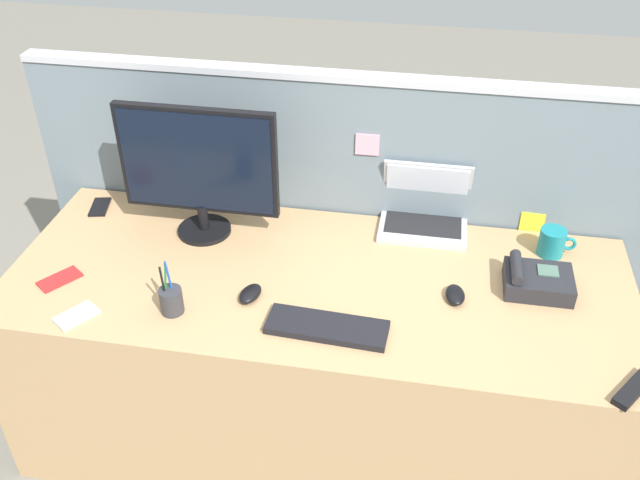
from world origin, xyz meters
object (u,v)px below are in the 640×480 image
(laptop, at_px, (425,210))
(cell_phone_red_case, at_px, (60,279))
(computer_mouse_right_hand, at_px, (455,295))
(tv_remote, at_px, (634,389))
(desktop_monitor, at_px, (198,167))
(pen_cup, at_px, (171,300))
(keyboard_main, at_px, (327,327))
(desk_phone, at_px, (536,281))
(computer_mouse_left_hand, at_px, (250,294))
(cell_phone_black_slab, at_px, (100,207))
(cell_phone_silver_slab, at_px, (76,316))
(coffee_mug, at_px, (552,242))

(laptop, height_order, cell_phone_red_case, laptop)
(computer_mouse_right_hand, height_order, tv_remote, computer_mouse_right_hand)
(desktop_monitor, xyz_separation_m, tv_remote, (1.38, -0.54, -0.25))
(laptop, bearing_deg, pen_cup, -139.89)
(desktop_monitor, xyz_separation_m, keyboard_main, (0.52, -0.45, -0.25))
(desk_phone, xyz_separation_m, pen_cup, (-1.11, -0.31, 0.01))
(keyboard_main, height_order, pen_cup, pen_cup)
(computer_mouse_left_hand, relative_size, pen_cup, 0.55)
(desktop_monitor, bearing_deg, pen_cup, -85.08)
(desk_phone, height_order, cell_phone_black_slab, desk_phone)
(computer_mouse_right_hand, distance_m, cell_phone_black_slab, 1.37)
(cell_phone_silver_slab, height_order, coffee_mug, coffee_mug)
(computer_mouse_left_hand, distance_m, cell_phone_black_slab, 0.81)
(keyboard_main, height_order, computer_mouse_right_hand, computer_mouse_right_hand)
(desk_phone, xyz_separation_m, cell_phone_red_case, (-1.53, -0.23, -0.03))
(computer_mouse_right_hand, bearing_deg, desk_phone, 13.79)
(computer_mouse_right_hand, xyz_separation_m, coffee_mug, (0.32, 0.30, 0.03))
(cell_phone_black_slab, xyz_separation_m, tv_remote, (1.82, -0.62, 0.01))
(laptop, distance_m, tv_remote, 0.94)
(computer_mouse_right_hand, xyz_separation_m, pen_cup, (-0.86, -0.21, 0.03))
(keyboard_main, relative_size, pen_cup, 1.99)
(desk_phone, bearing_deg, coffee_mug, 72.41)
(desktop_monitor, xyz_separation_m, cell_phone_silver_slab, (-0.24, -0.52, -0.26))
(keyboard_main, distance_m, cell_phone_black_slab, 1.10)
(keyboard_main, distance_m, tv_remote, 0.86)
(keyboard_main, height_order, computer_mouse_left_hand, computer_mouse_left_hand)
(desk_phone, height_order, cell_phone_red_case, desk_phone)
(keyboard_main, xyz_separation_m, computer_mouse_left_hand, (-0.26, 0.11, 0.01))
(cell_phone_black_slab, bearing_deg, pen_cup, -59.81)
(keyboard_main, relative_size, cell_phone_silver_slab, 2.88)
(cell_phone_silver_slab, bearing_deg, tv_remote, 34.00)
(tv_remote, bearing_deg, computer_mouse_left_hand, -153.49)
(laptop, relative_size, pen_cup, 1.71)
(cell_phone_black_slab, bearing_deg, computer_mouse_left_hand, -43.10)
(cell_phone_red_case, xyz_separation_m, tv_remote, (1.76, -0.18, 0.01))
(cell_phone_red_case, bearing_deg, keyboard_main, 30.40)
(computer_mouse_left_hand, relative_size, cell_phone_black_slab, 0.80)
(cell_phone_red_case, bearing_deg, desk_phone, 44.05)
(desk_phone, relative_size, tv_remote, 1.26)
(keyboard_main, bearing_deg, computer_mouse_left_hand, 161.01)
(desktop_monitor, relative_size, cell_phone_silver_slab, 4.38)
(keyboard_main, distance_m, pen_cup, 0.49)
(desktop_monitor, distance_m, cell_phone_silver_slab, 0.63)
(computer_mouse_left_hand, bearing_deg, desk_phone, 26.26)
(cell_phone_red_case, xyz_separation_m, coffee_mug, (1.60, 0.44, 0.04))
(cell_phone_red_case, height_order, coffee_mug, coffee_mug)
(computer_mouse_left_hand, bearing_deg, laptop, 58.30)
(laptop, height_order, pen_cup, laptop)
(desk_phone, bearing_deg, pen_cup, -164.44)
(cell_phone_silver_slab, bearing_deg, cell_phone_red_case, 165.43)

